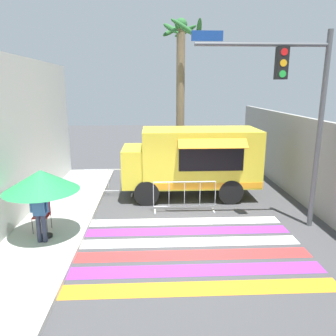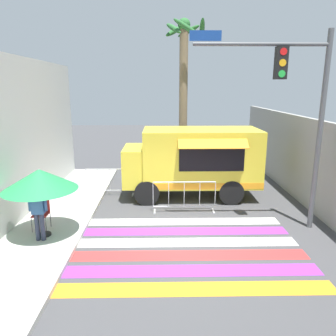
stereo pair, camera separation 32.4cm
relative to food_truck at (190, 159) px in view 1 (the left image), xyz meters
The scene contains 12 objects.
ground_plane 4.15m from the food_truck, 96.69° to the right, with size 60.00×60.00×0.00m, color #424244.
sidewalk_left 7.08m from the food_truck, 146.65° to the right, with size 4.40×16.00×0.13m.
concrete_wall_right 4.43m from the food_truck, 10.45° to the right, with size 0.20×16.00×3.30m.
crosswalk_painted 4.84m from the food_truck, 95.59° to the right, with size 6.40×4.36×0.01m.
food_truck is the anchor object (origin of this frame).
traffic_signal_pole 4.93m from the food_truck, 48.17° to the right, with size 4.07×0.29×6.02m.
patio_umbrella 6.07m from the food_truck, 140.11° to the right, with size 2.12×2.12×2.03m.
folding_chair 6.00m from the food_truck, 145.45° to the right, with size 0.45×0.45×0.95m.
vendor_person 6.29m from the food_truck, 137.99° to the right, with size 0.53×0.23×1.73m.
barricade_front 2.05m from the food_truck, 101.79° to the right, with size 2.27×0.44×1.14m.
barricade_side 3.49m from the food_truck, behind, with size 2.01×0.44×1.14m.
palm_tree 4.99m from the food_truck, 90.68° to the left, with size 2.02×1.91×7.61m.
Camera 1 is at (-1.04, -9.11, 4.42)m, focal length 35.00 mm.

